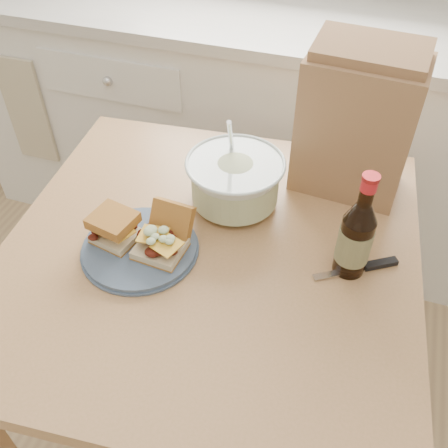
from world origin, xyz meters
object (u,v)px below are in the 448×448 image
(dining_table, at_px, (210,281))
(beer_bottle, at_px, (356,237))
(plate, at_px, (140,248))
(paper_bag, at_px, (356,126))
(coleslaw_bowl, at_px, (235,183))

(dining_table, distance_m, beer_bottle, 0.38)
(plate, xyz_separation_m, beer_bottle, (0.45, 0.10, 0.09))
(dining_table, relative_size, plate, 3.96)
(paper_bag, bearing_deg, beer_bottle, -75.28)
(coleslaw_bowl, distance_m, paper_bag, 0.32)
(plate, height_order, beer_bottle, beer_bottle)
(beer_bottle, bearing_deg, plate, -156.48)
(plate, relative_size, coleslaw_bowl, 1.08)
(plate, relative_size, beer_bottle, 1.00)
(beer_bottle, bearing_deg, paper_bag, 111.75)
(coleslaw_bowl, xyz_separation_m, beer_bottle, (0.30, -0.13, 0.04))
(plate, bearing_deg, dining_table, 20.60)
(dining_table, bearing_deg, paper_bag, 47.74)
(dining_table, height_order, paper_bag, paper_bag)
(dining_table, xyz_separation_m, paper_bag, (0.25, 0.34, 0.29))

